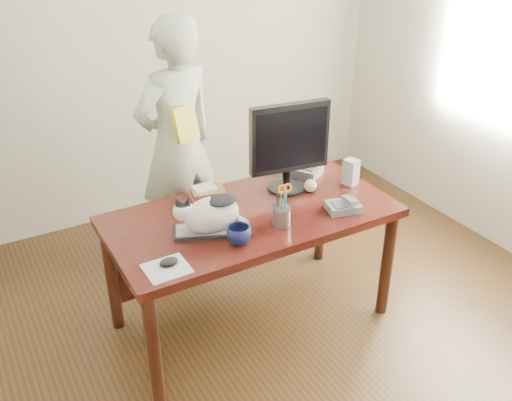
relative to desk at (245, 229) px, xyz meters
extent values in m
plane|color=black|center=(0.00, -0.68, -0.60)|extent=(4.50, 4.50, 0.00)
plane|color=beige|center=(0.00, 1.57, 0.75)|extent=(4.00, 0.00, 4.00)
cube|color=black|center=(0.00, -0.08, 0.12)|extent=(1.60, 0.80, 0.05)
cylinder|color=black|center=(-0.74, -0.42, -0.25)|extent=(0.07, 0.07, 0.70)
cylinder|color=black|center=(0.74, -0.42, -0.25)|extent=(0.07, 0.07, 0.70)
cylinder|color=black|center=(-0.74, 0.26, -0.25)|extent=(0.07, 0.07, 0.70)
cylinder|color=black|center=(0.74, 0.26, -0.25)|extent=(0.07, 0.07, 0.70)
cube|color=black|center=(0.00, 0.28, -0.20)|extent=(1.45, 0.03, 0.50)
cube|color=black|center=(-0.28, -0.16, 0.16)|extent=(0.43, 0.29, 0.02)
cube|color=#A7A8AC|center=(-0.28, -0.16, 0.17)|extent=(0.39, 0.26, 0.00)
ellipsoid|color=silver|center=(-0.28, -0.16, 0.25)|extent=(0.35, 0.29, 0.19)
ellipsoid|color=silver|center=(-0.42, -0.12, 0.29)|extent=(0.14, 0.14, 0.10)
ellipsoid|color=black|center=(-0.42, -0.12, 0.33)|extent=(0.10, 0.10, 0.04)
cone|color=black|center=(-0.45, -0.12, 0.35)|extent=(0.07, 0.06, 0.06)
cone|color=black|center=(-0.40, -0.14, 0.35)|extent=(0.06, 0.07, 0.06)
ellipsoid|color=black|center=(-0.23, -0.18, 0.34)|extent=(0.20, 0.18, 0.04)
cylinder|color=silver|center=(-0.13, -0.17, 0.19)|extent=(0.05, 0.13, 0.04)
cylinder|color=black|center=(0.32, 0.07, 0.16)|extent=(0.26, 0.26, 0.02)
cylinder|color=black|center=(0.32, 0.07, 0.22)|extent=(0.05, 0.05, 0.11)
cube|color=black|center=(0.32, 0.05, 0.49)|extent=(0.48, 0.12, 0.40)
cube|color=black|center=(0.32, 0.02, 0.49)|extent=(0.43, 0.06, 0.34)
cylinder|color=gray|center=(0.07, -0.27, 0.20)|extent=(0.11, 0.11, 0.11)
cylinder|color=black|center=(0.06, -0.26, 0.29)|extent=(0.04, 0.03, 0.16)
cylinder|color=#0D59B6|center=(0.09, -0.29, 0.29)|extent=(0.03, 0.03, 0.16)
cylinder|color=red|center=(0.08, -0.25, 0.29)|extent=(0.01, 0.04, 0.16)
cylinder|color=#16701F|center=(0.06, -0.29, 0.29)|extent=(0.02, 0.03, 0.16)
cylinder|color=#B0B0B5|center=(0.08, -0.28, 0.30)|extent=(0.02, 0.03, 0.12)
cylinder|color=#B0B0B5|center=(0.09, -0.28, 0.30)|extent=(0.02, 0.03, 0.12)
torus|color=orange|center=(0.07, -0.28, 0.37)|extent=(0.05, 0.03, 0.05)
torus|color=orange|center=(0.10, -0.28, 0.37)|extent=(0.05, 0.03, 0.05)
cube|color=silver|center=(-0.61, -0.35, 0.15)|extent=(0.21, 0.19, 0.00)
ellipsoid|color=black|center=(-0.59, -0.33, 0.17)|extent=(0.09, 0.06, 0.04)
imported|color=#0D1236|center=(-0.21, -0.32, 0.20)|extent=(0.17, 0.17, 0.10)
cube|color=slate|center=(0.46, -0.31, 0.17)|extent=(0.21, 0.17, 0.05)
cube|color=#3E3E41|center=(0.43, -0.31, 0.20)|extent=(0.09, 0.11, 0.01)
cube|color=#B0B0B5|center=(0.50, -0.31, 0.20)|extent=(0.08, 0.16, 0.05)
cube|color=#979799|center=(0.70, -0.07, 0.23)|extent=(0.09, 0.10, 0.16)
sphere|color=beige|center=(0.43, -0.03, 0.19)|extent=(0.08, 0.08, 0.08)
cube|color=#521C16|center=(-0.15, 0.19, 0.16)|extent=(0.22, 0.17, 0.03)
cube|color=brown|center=(-0.14, 0.19, 0.19)|extent=(0.21, 0.18, 0.03)
cube|color=silver|center=(-0.16, 0.20, 0.22)|extent=(0.13, 0.11, 0.02)
cube|color=slate|center=(0.52, 0.19, 0.18)|extent=(0.25, 0.27, 0.06)
cube|color=#3E3E41|center=(0.54, 0.16, 0.21)|extent=(0.15, 0.15, 0.01)
imported|color=silver|center=(-0.07, 0.81, 0.24)|extent=(0.70, 0.55, 1.69)
cube|color=yellow|center=(-0.07, 0.64, 0.45)|extent=(0.18, 0.13, 0.22)
camera|label=1|loc=(-1.34, -2.49, 1.72)|focal=40.00mm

